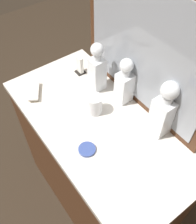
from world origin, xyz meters
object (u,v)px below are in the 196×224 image
porcelain_dish (87,149)px  napkin_holder (80,66)px  crystal_tumbler_center (94,105)px  crystal_decanter_far_left (97,71)px  crystal_decanter_rear (163,113)px  crystal_decanter_far_right (124,85)px  silver_brush_right (34,92)px

porcelain_dish → napkin_holder: napkin_holder is taller
crystal_tumbler_center → napkin_holder: napkin_holder is taller
crystal_decanter_far_left → crystal_tumbler_center: bearing=-40.5°
porcelain_dish → napkin_holder: (-0.46, 0.27, 0.04)m
crystal_decanter_rear → napkin_holder: (-0.57, -0.07, -0.08)m
crystal_decanter_far_right → crystal_tumbler_center: crystal_decanter_far_right is taller
silver_brush_right → porcelain_dish: (0.47, 0.03, -0.01)m
crystal_decanter_rear → crystal_decanter_far_right: bearing=-177.8°
crystal_decanter_far_right → crystal_decanter_rear: bearing=2.2°
crystal_decanter_rear → porcelain_dish: (-0.11, -0.35, -0.12)m
crystal_tumbler_center → silver_brush_right: (-0.30, -0.19, -0.03)m
porcelain_dish → crystal_decanter_rear: bearing=72.6°
crystal_tumbler_center → crystal_decanter_far_right: bearing=82.9°
crystal_decanter_far_right → crystal_decanter_far_left: (-0.16, -0.06, 0.01)m
crystal_decanter_rear → silver_brush_right: 0.69m
porcelain_dish → crystal_decanter_far_left: bearing=137.4°
crystal_decanter_rear → porcelain_dish: crystal_decanter_rear is taller
crystal_decanter_far_left → napkin_holder: 0.17m
crystal_decanter_rear → napkin_holder: 0.58m
crystal_tumbler_center → silver_brush_right: 0.35m
crystal_tumbler_center → napkin_holder: size_ratio=0.93×
crystal_decanter_far_right → napkin_holder: 0.33m
crystal_tumbler_center → porcelain_dish: bearing=-44.1°
crystal_decanter_rear → crystal_decanter_far_left: bearing=-170.7°
crystal_decanter_far_left → crystal_tumbler_center: (0.13, -0.11, -0.07)m
crystal_decanter_rear → porcelain_dish: bearing=-107.4°
crystal_decanter_far_right → napkin_holder: (-0.31, -0.07, -0.06)m
crystal_tumbler_center → napkin_holder: 0.31m
crystal_tumbler_center → napkin_holder: bearing=160.0°
crystal_decanter_far_left → napkin_holder: bearing=-177.4°
crystal_decanter_far_right → crystal_tumbler_center: 0.18m
crystal_decanter_far_right → silver_brush_right: 0.49m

